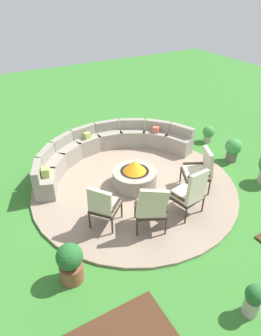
{
  "coord_description": "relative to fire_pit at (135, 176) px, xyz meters",
  "views": [
    {
      "loc": [
        -2.99,
        -5.12,
        4.42
      ],
      "look_at": [
        0.0,
        0.2,
        0.45
      ],
      "focal_mm": 31.98,
      "sensor_mm": 36.0,
      "label": 1
    }
  ],
  "objects": [
    {
      "name": "ground_plane",
      "position": [
        0.0,
        0.0,
        -0.33
      ],
      "size": [
        24.0,
        24.0,
        0.0
      ],
      "primitive_type": "plane",
      "color": "#387A2D"
    },
    {
      "name": "patio_circle",
      "position": [
        0.0,
        0.0,
        -0.3
      ],
      "size": [
        4.95,
        4.95,
        0.06
      ],
      "primitive_type": "cylinder",
      "color": "gray",
      "rests_on": "ground_plane"
    },
    {
      "name": "fire_pit",
      "position": [
        0.0,
        0.0,
        0.0
      ],
      "size": [
        1.07,
        1.07,
        0.7
      ],
      "color": "gray",
      "rests_on": "patio_circle"
    },
    {
      "name": "curved_stone_bench",
      "position": [
        -0.03,
        1.53,
        0.04
      ],
      "size": [
        4.57,
        2.01,
        0.76
      ],
      "color": "gray",
      "rests_on": "patio_circle"
    },
    {
      "name": "lounge_chair_front_left",
      "position": [
        -1.23,
        -0.89,
        0.27
      ],
      "size": [
        0.76,
        0.77,
        1.03
      ],
      "rotation": [
        0.0,
        0.0,
        5.42
      ],
      "color": "#2D2319",
      "rests_on": "patio_circle"
    },
    {
      "name": "lounge_chair_front_right",
      "position": [
        -0.47,
        -1.45,
        0.3
      ],
      "size": [
        0.78,
        0.77,
        1.12
      ],
      "rotation": [
        0.0,
        0.0,
        5.84
      ],
      "color": "#2D2319",
      "rests_on": "patio_circle"
    },
    {
      "name": "lounge_chair_back_left",
      "position": [
        0.49,
        -1.45,
        0.3
      ],
      "size": [
        0.72,
        0.68,
        1.14
      ],
      "rotation": [
        0.0,
        0.0,
        6.49
      ],
      "color": "#2D2319",
      "rests_on": "patio_circle"
    },
    {
      "name": "lounge_chair_back_right",
      "position": [
        1.27,
        -0.84,
        0.27
      ],
      "size": [
        0.8,
        0.8,
        1.05
      ],
      "rotation": [
        0.0,
        0.0,
        7.41
      ],
      "color": "#2D2319",
      "rests_on": "patio_circle"
    },
    {
      "name": "potted_plant_0",
      "position": [
        -2.24,
        -1.76,
        0.08
      ],
      "size": [
        0.45,
        0.45,
        0.78
      ],
      "color": "brown",
      "rests_on": "ground_plane"
    },
    {
      "name": "potted_plant_1",
      "position": [
        2.99,
        -0.24,
        0.05
      ],
      "size": [
        0.44,
        0.44,
        0.67
      ],
      "color": "#605B56",
      "rests_on": "ground_plane"
    },
    {
      "name": "potted_plant_2",
      "position": [
        -0.07,
        -3.69,
        0.01
      ],
      "size": [
        0.3,
        0.3,
        0.61
      ],
      "color": "#A89E8E",
      "rests_on": "ground_plane"
    },
    {
      "name": "potted_plant_4",
      "position": [
        3.19,
        0.96,
        -0.04
      ],
      "size": [
        0.36,
        0.36,
        0.52
      ],
      "color": "#A89E8E",
      "rests_on": "ground_plane"
    }
  ]
}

